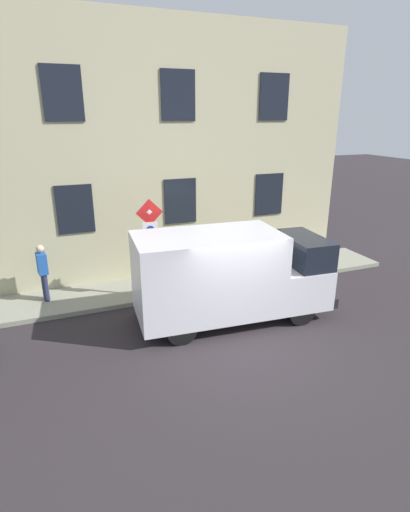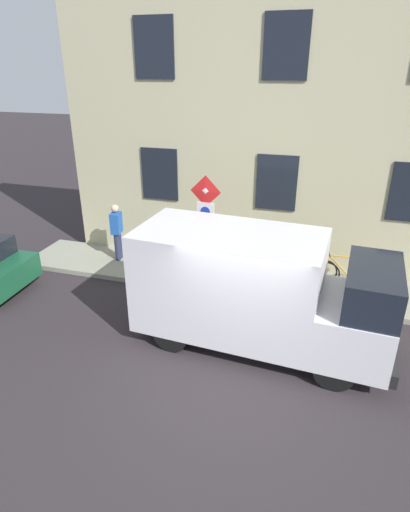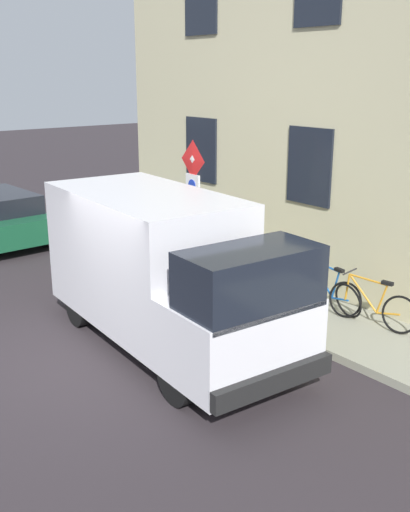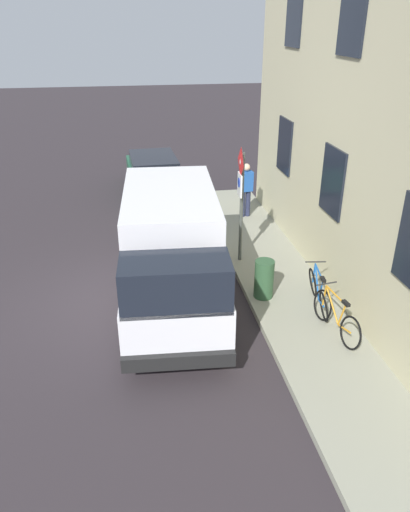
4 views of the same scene
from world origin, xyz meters
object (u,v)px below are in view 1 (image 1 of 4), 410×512
(bicycle_blue, at_px, (216,262))
(pedestrian, at_px, (43,271))
(sign_post_stacked, at_px, (150,235))
(litter_bin, at_px, (210,272))
(delivery_van, at_px, (229,274))
(bicycle_orange, at_px, (240,258))

(bicycle_blue, bearing_deg, pedestrian, 11.14)
(sign_post_stacked, bearing_deg, litter_bin, -85.91)
(litter_bin, bearing_deg, sign_post_stacked, 94.09)
(delivery_van, height_order, bicycle_blue, delivery_van)
(bicycle_orange, relative_size, pedestrian, 1.00)
(bicycle_orange, height_order, pedestrian, pedestrian)
(sign_post_stacked, relative_size, delivery_van, 0.53)
(sign_post_stacked, height_order, litter_bin, sign_post_stacked)
(sign_post_stacked, bearing_deg, bicycle_orange, -71.51)
(sign_post_stacked, relative_size, bicycle_blue, 1.68)
(bicycle_blue, xyz_separation_m, pedestrian, (-0.26, 5.60, 0.56))
(delivery_van, relative_size, bicycle_blue, 3.18)
(pedestrian, xyz_separation_m, litter_bin, (-0.78, -4.97, -0.48))
(bicycle_orange, bearing_deg, litter_bin, 25.00)
(sign_post_stacked, height_order, bicycle_blue, sign_post_stacked)
(bicycle_orange, bearing_deg, pedestrian, -5.77)
(bicycle_orange, height_order, bicycle_blue, same)
(sign_post_stacked, xyz_separation_m, delivery_van, (-1.90, -1.66, -0.75))
(bicycle_orange, bearing_deg, sign_post_stacked, 10.43)
(delivery_van, relative_size, bicycle_orange, 3.19)
(sign_post_stacked, xyz_separation_m, bicycle_orange, (1.18, -3.54, -1.58))
(delivery_van, height_order, bicycle_orange, delivery_van)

